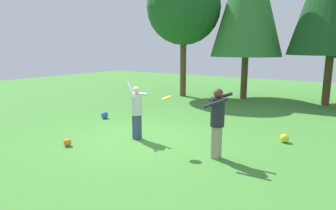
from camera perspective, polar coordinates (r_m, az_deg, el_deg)
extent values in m
plane|color=#478C38|center=(8.84, -5.86, -6.67)|extent=(40.00, 40.00, 0.00)
cube|color=#38476B|center=(8.79, -6.08, -4.25)|extent=(0.19, 0.22, 0.74)
cylinder|color=silver|center=(8.63, -6.17, 0.19)|extent=(0.34, 0.34, 0.64)
sphere|color=beige|center=(8.57, -6.23, 2.93)|extent=(0.21, 0.21, 0.21)
cylinder|color=silver|center=(8.70, -5.15, 2.16)|extent=(0.56, 0.21, 0.12)
cylinder|color=silver|center=(8.45, -7.32, 2.92)|extent=(0.38, 0.16, 0.50)
cube|color=gray|center=(7.32, 9.46, -7.19)|extent=(0.19, 0.22, 0.82)
cylinder|color=#23232D|center=(7.12, 9.66, -1.35)|extent=(0.34, 0.34, 0.71)
sphere|color=brown|center=(7.04, 9.78, 2.29)|extent=(0.23, 0.23, 0.23)
cylinder|color=#23232D|center=(6.88, 9.24, 0.36)|extent=(0.59, 0.15, 0.31)
cylinder|color=#23232D|center=(7.24, 10.20, 1.56)|extent=(0.60, 0.16, 0.28)
cylinder|color=yellow|center=(7.58, -0.31, 1.40)|extent=(0.37, 0.38, 0.11)
sphere|color=blue|center=(11.58, -12.28, -1.92)|extent=(0.27, 0.27, 0.27)
sphere|color=orange|center=(8.62, -19.03, -6.92)|extent=(0.22, 0.22, 0.22)
sphere|color=yellow|center=(9.11, 21.80, -6.05)|extent=(0.25, 0.25, 0.25)
cylinder|color=brown|center=(15.71, 29.02, 7.76)|extent=(0.35, 0.35, 4.32)
cylinder|color=brown|center=(16.55, 2.97, 8.06)|extent=(0.34, 0.34, 3.66)
sphere|color=#1E5123|center=(16.68, 3.08, 18.53)|extent=(4.02, 4.02, 4.02)
cylinder|color=brown|center=(16.19, 14.82, 8.42)|extent=(0.35, 0.35, 4.09)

